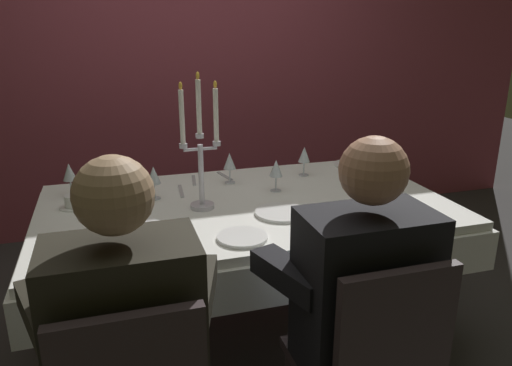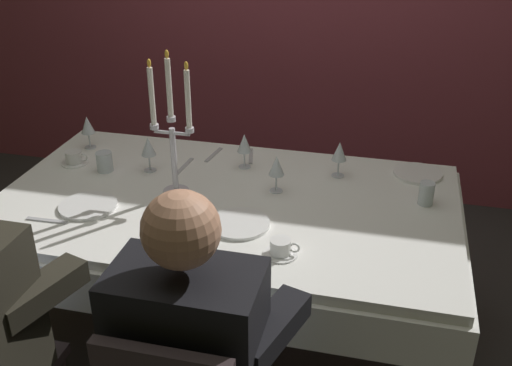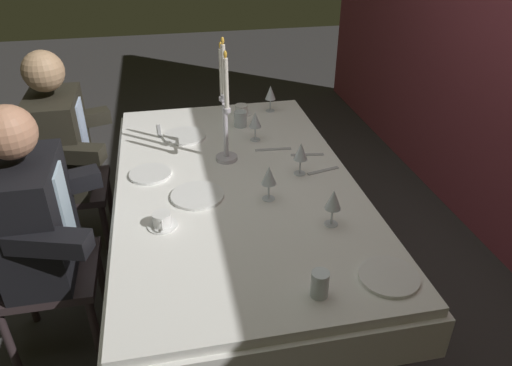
# 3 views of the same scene
# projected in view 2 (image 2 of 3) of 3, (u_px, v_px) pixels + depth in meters

# --- Properties ---
(ground_plane) EXTENTS (12.00, 12.00, 0.00)m
(ground_plane) POSITION_uv_depth(u_px,v_px,m) (229.00, 336.00, 2.85)
(ground_plane) COLOR #363434
(dining_table) EXTENTS (1.94, 1.14, 0.74)m
(dining_table) POSITION_uv_depth(u_px,v_px,m) (226.00, 223.00, 2.56)
(dining_table) COLOR white
(dining_table) RESTS_ON ground_plane
(candelabra) EXTENTS (0.19, 0.11, 0.62)m
(candelabra) POSITION_uv_depth(u_px,v_px,m) (172.00, 138.00, 2.42)
(candelabra) COLOR silver
(candelabra) RESTS_ON dining_table
(dinner_plate_0) EXTENTS (0.20, 0.20, 0.01)m
(dinner_plate_0) POSITION_uv_depth(u_px,v_px,m) (161.00, 244.00, 2.19)
(dinner_plate_0) COLOR white
(dinner_plate_0) RESTS_ON dining_table
(dinner_plate_1) EXTENTS (0.21, 0.21, 0.01)m
(dinner_plate_1) POSITION_uv_depth(u_px,v_px,m) (418.00, 174.00, 2.70)
(dinner_plate_1) COLOR white
(dinner_plate_1) RESTS_ON dining_table
(dinner_plate_2) EXTENTS (0.24, 0.24, 0.01)m
(dinner_plate_2) POSITION_uv_depth(u_px,v_px,m) (239.00, 224.00, 2.31)
(dinner_plate_2) COLOR white
(dinner_plate_2) RESTS_ON dining_table
(dinner_plate_3) EXTENTS (0.23, 0.23, 0.01)m
(dinner_plate_3) POSITION_uv_depth(u_px,v_px,m) (88.00, 206.00, 2.44)
(dinner_plate_3) COLOR white
(dinner_plate_3) RESTS_ON dining_table
(wine_glass_0) EXTENTS (0.07, 0.07, 0.16)m
(wine_glass_0) POSITION_uv_depth(u_px,v_px,m) (277.00, 167.00, 2.51)
(wine_glass_0) COLOR silver
(wine_glass_0) RESTS_ON dining_table
(wine_glass_1) EXTENTS (0.07, 0.07, 0.16)m
(wine_glass_1) POSITION_uv_depth(u_px,v_px,m) (339.00, 152.00, 2.64)
(wine_glass_1) COLOR silver
(wine_glass_1) RESTS_ON dining_table
(wine_glass_2) EXTENTS (0.07, 0.07, 0.16)m
(wine_glass_2) POSITION_uv_depth(u_px,v_px,m) (148.00, 147.00, 2.69)
(wine_glass_2) COLOR silver
(wine_glass_2) RESTS_ON dining_table
(wine_glass_3) EXTENTS (0.07, 0.07, 0.16)m
(wine_glass_3) POSITION_uv_depth(u_px,v_px,m) (88.00, 126.00, 2.92)
(wine_glass_3) COLOR silver
(wine_glass_3) RESTS_ON dining_table
(wine_glass_4) EXTENTS (0.07, 0.07, 0.16)m
(wine_glass_4) POSITION_uv_depth(u_px,v_px,m) (245.00, 144.00, 2.72)
(wine_glass_4) COLOR silver
(wine_glass_4) RESTS_ON dining_table
(water_tumbler_0) EXTENTS (0.06, 0.06, 0.10)m
(water_tumbler_0) POSITION_uv_depth(u_px,v_px,m) (426.00, 193.00, 2.45)
(water_tumbler_0) COLOR silver
(water_tumbler_0) RESTS_ON dining_table
(water_tumbler_1) EXTENTS (0.07, 0.07, 0.09)m
(water_tumbler_1) POSITION_uv_depth(u_px,v_px,m) (105.00, 162.00, 2.72)
(water_tumbler_1) COLOR silver
(water_tumbler_1) RESTS_ON dining_table
(coffee_cup_0) EXTENTS (0.13, 0.12, 0.06)m
(coffee_cup_0) POSITION_uv_depth(u_px,v_px,m) (281.00, 248.00, 2.13)
(coffee_cup_0) COLOR white
(coffee_cup_0) RESTS_ON dining_table
(coffee_cup_1) EXTENTS (0.13, 0.12, 0.06)m
(coffee_cup_1) POSITION_uv_depth(u_px,v_px,m) (74.00, 158.00, 2.80)
(coffee_cup_1) COLOR white
(coffee_cup_1) RESTS_ON dining_table
(knife_0) EXTENTS (0.03, 0.19, 0.01)m
(knife_0) POSITION_uv_depth(u_px,v_px,m) (184.00, 167.00, 2.78)
(knife_0) COLOR #B7B7BC
(knife_0) RESTS_ON dining_table
(spoon_1) EXTENTS (0.06, 0.17, 0.01)m
(spoon_1) POSITION_uv_depth(u_px,v_px,m) (251.00, 156.00, 2.88)
(spoon_1) COLOR #B7B7BC
(spoon_1) RESTS_ON dining_table
(fork_2) EXTENTS (0.04, 0.17, 0.01)m
(fork_2) POSITION_uv_depth(u_px,v_px,m) (214.00, 155.00, 2.89)
(fork_2) COLOR #B7B7BC
(fork_2) RESTS_ON dining_table
(fork_3) EXTENTS (0.17, 0.02, 0.01)m
(fork_3) POSITION_uv_depth(u_px,v_px,m) (47.00, 220.00, 2.34)
(fork_3) COLOR #B7B7BC
(fork_3) RESTS_ON dining_table
(seated_diner_1) EXTENTS (0.63, 0.48, 1.24)m
(seated_diner_1) POSITION_uv_depth(u_px,v_px,m) (188.00, 351.00, 1.71)
(seated_diner_1) COLOR #322729
(seated_diner_1) RESTS_ON ground_plane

